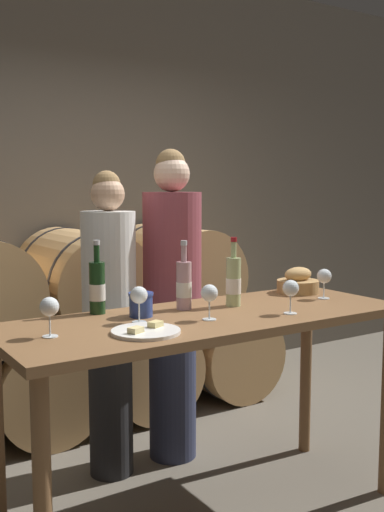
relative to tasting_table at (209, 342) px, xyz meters
The scene contains 16 objects.
stone_wall_back 2.18m from the tasting_table, 90.00° to the left, with size 10.00×0.12×3.20m.
barrel_stack 1.49m from the tasting_table, 90.00° to the left, with size 2.77×0.90×1.26m.
tasting_table is the anchor object (origin of this frame).
person_left 0.67m from the tasting_table, 106.03° to the left, with size 0.28×0.28×1.61m.
person_right 0.68m from the tasting_table, 73.13° to the left, with size 0.32×0.32×1.73m.
wine_bottle_red 0.56m from the tasting_table, 144.62° to the left, with size 0.07×0.07×0.33m.
wine_bottle_white 0.34m from the tasting_table, 25.49° to the left, with size 0.07×0.07×0.33m.
wine_bottle_rose 0.29m from the tasting_table, 100.76° to the left, with size 0.07×0.07×0.32m.
blue_crock 0.36m from the tasting_table, 155.11° to the left, with size 0.11×0.11×0.11m.
bread_basket 0.77m from the tasting_table, 15.69° to the left, with size 0.23×0.23×0.14m.
cheese_plate 0.45m from the tasting_table, 159.25° to the right, with size 0.27×0.27×0.04m.
wine_glass_far_left 0.77m from the tasting_table, behind, with size 0.07×0.07×0.15m.
wine_glass_left 0.41m from the tasting_table, behind, with size 0.07×0.07×0.15m.
wine_glass_center 0.26m from the tasting_table, 123.54° to the right, with size 0.07×0.07×0.15m.
wine_glass_right 0.44m from the tasting_table, 30.14° to the right, with size 0.07×0.07×0.15m.
wine_glass_far_right 0.75m from the tasting_table, ahead, with size 0.07×0.07×0.15m.
Camera 1 is at (-1.48, -2.16, 1.52)m, focal length 42.00 mm.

